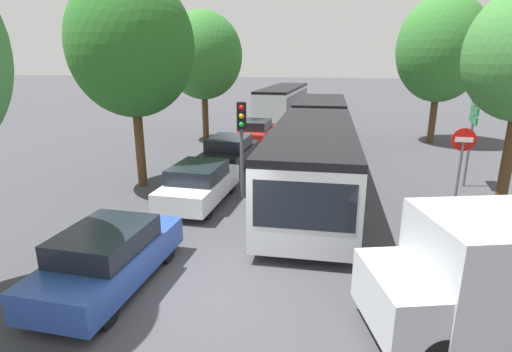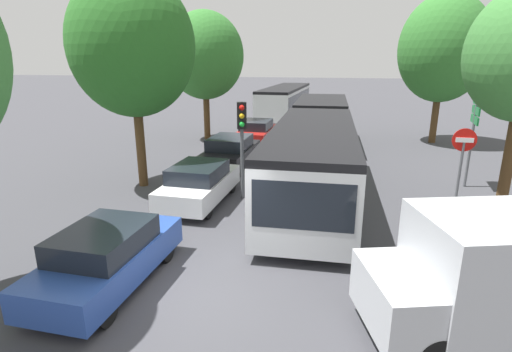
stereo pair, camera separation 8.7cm
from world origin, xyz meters
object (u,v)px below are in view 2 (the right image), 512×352
Objects in this scene: articulated_bus at (317,137)px; tree_left_far at (207,58)px; no_entry_sign at (462,159)px; tree_left_mid at (131,50)px; tree_right_mid at (443,49)px; direction_sign_post at (474,121)px; queued_car_white at (199,183)px; traffic_light at (242,129)px; queued_car_blue at (108,256)px; queued_car_red at (257,132)px; city_bus_rear at (285,99)px; queued_car_black at (231,152)px.

tree_left_far reaches higher than articulated_bus.
tree_left_mid is at bearing -95.53° from no_entry_sign.
direction_sign_post is at bearing -93.51° from tree_right_mid.
queued_car_white is 16.84m from tree_right_mid.
no_entry_sign is 3.72m from direction_sign_post.
queued_car_white is 1.20× the size of traffic_light.
queued_car_blue is 1.18× the size of traffic_light.
queued_car_red is 0.49× the size of tree_right_mid.
no_entry_sign is 0.34× the size of tree_right_mid.
city_bus_rear is at bearing 2.00° from queued_car_white.
no_entry_sign is at bearing -98.28° from tree_right_mid.
traffic_light is at bearing -31.37° from articulated_bus.
city_bus_rear is at bearing 137.40° from tree_right_mid.
tree_left_mid is 0.94× the size of tree_right_mid.
queued_car_white is at bearing -27.25° from tree_left_mid.
queued_car_red is at bearing 2.37° from queued_car_white.
tree_right_mid is (10.24, 18.06, 4.63)m from queued_car_blue.
traffic_light is at bearing -11.73° from queued_car_blue.
queued_car_blue is 1.12× the size of direction_sign_post.
tree_left_mid is (-11.20, 1.08, 3.24)m from no_entry_sign.
articulated_bus is at bearing 133.79° from traffic_light.
queued_car_red reaches higher than queued_car_white.
queued_car_blue is at bearing -178.22° from queued_car_black.
tree_right_mid is (10.10, -9.28, 3.88)m from city_bus_rear.
queued_car_black is 0.51× the size of tree_right_mid.
city_bus_rear is 1.57× the size of tree_left_far.
articulated_bus is at bearing -164.64° from city_bus_rear.
traffic_light reaches higher than articulated_bus.
articulated_bus is at bearing -142.09° from queued_car_red.
queued_car_blue is 5.37m from queued_car_white.
queued_car_white is 1.00× the size of queued_car_red.
queued_car_blue is 0.52× the size of tree_left_mid.
traffic_light is 0.45× the size of tree_left_far.
tree_left_far is at bearing 28.02° from queued_car_black.
articulated_bus is 9.88m from tree_left_far.
queued_car_white is 1.13× the size of direction_sign_post.
city_bus_rear is at bearing 1.44° from queued_car_black.
direction_sign_post is at bearing -29.33° from tree_left_far.
direction_sign_post is (5.83, -1.05, 1.05)m from articulated_bus.
queued_car_blue is at bearing -119.55° from tree_right_mid.
queued_car_blue is at bearing -68.24° from tree_left_mid.
tree_right_mid is at bearing -50.08° from queued_car_black.
city_bus_rear is at bearing 1.57° from queued_car_blue.
direction_sign_post is 0.43× the size of tree_right_mid.
traffic_light is 11.46m from tree_left_far.
city_bus_rear is at bearing 167.68° from traffic_light.
tree_right_mid reaches higher than tree_left_mid.
queued_car_red is 11.44m from tree_right_mid.
queued_car_white is 0.54× the size of tree_left_far.
no_entry_sign is 0.38× the size of tree_left_far.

